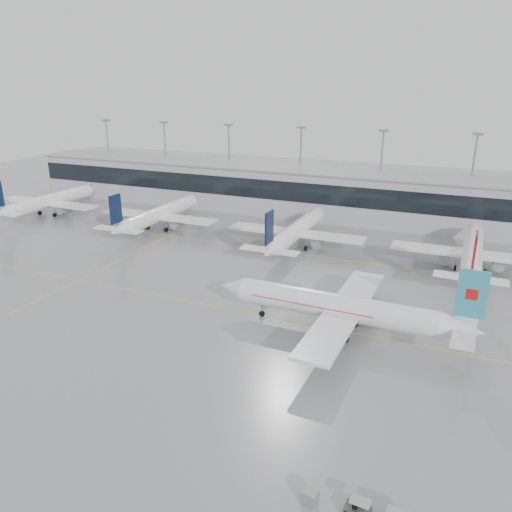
% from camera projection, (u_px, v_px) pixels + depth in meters
% --- Properties ---
extents(ground, '(320.00, 320.00, 0.00)m').
position_uv_depth(ground, '(226.00, 309.00, 79.05)').
color(ground, gray).
rests_on(ground, ground).
extents(taxi_line_main, '(120.00, 0.25, 0.01)m').
position_uv_depth(taxi_line_main, '(226.00, 309.00, 79.05)').
color(taxi_line_main, yellow).
rests_on(taxi_line_main, ground).
extents(taxi_line_north, '(120.00, 0.25, 0.01)m').
position_uv_depth(taxi_line_north, '(290.00, 252.00, 105.00)').
color(taxi_line_north, yellow).
rests_on(taxi_line_north, ground).
extents(taxi_line_cross, '(0.25, 60.00, 0.01)m').
position_uv_depth(taxi_line_cross, '(129.00, 255.00, 103.34)').
color(taxi_line_cross, yellow).
rests_on(taxi_line_cross, ground).
extents(terminal, '(180.00, 15.00, 12.00)m').
position_uv_depth(terminal, '(332.00, 195.00, 130.70)').
color(terminal, '#A5A5A9').
rests_on(terminal, ground).
extents(terminal_glass, '(180.00, 0.20, 5.00)m').
position_uv_depth(terminal_glass, '(324.00, 195.00, 123.67)').
color(terminal_glass, black).
rests_on(terminal_glass, ground).
extents(terminal_roof, '(182.00, 16.00, 0.40)m').
position_uv_depth(terminal_roof, '(333.00, 171.00, 128.65)').
color(terminal_roof, gray).
rests_on(terminal_roof, ground).
extents(light_masts, '(156.40, 1.00, 22.60)m').
position_uv_depth(light_masts, '(339.00, 163.00, 133.46)').
color(light_masts, gray).
rests_on(light_masts, ground).
extents(air_canada_jet, '(38.16, 30.96, 12.20)m').
position_uv_depth(air_canada_jet, '(343.00, 308.00, 70.22)').
color(air_canada_jet, white).
rests_on(air_canada_jet, ground).
extents(parked_jet_a, '(29.64, 36.96, 11.72)m').
position_uv_depth(parked_jet_a, '(49.00, 201.00, 133.36)').
color(parked_jet_a, white).
rests_on(parked_jet_a, ground).
extents(parked_jet_b, '(29.64, 36.96, 11.72)m').
position_uv_depth(parked_jet_b, '(159.00, 215.00, 120.16)').
color(parked_jet_b, white).
rests_on(parked_jet_b, ground).
extents(parked_jet_c, '(29.64, 36.96, 11.72)m').
position_uv_depth(parked_jet_c, '(296.00, 231.00, 106.97)').
color(parked_jet_c, white).
rests_on(parked_jet_c, ground).
extents(parked_jet_d, '(29.64, 36.96, 11.72)m').
position_uv_depth(parked_jet_d, '(472.00, 252.00, 93.77)').
color(parked_jet_d, white).
rests_on(parked_jet_d, ground).
extents(baggage_tug, '(3.24, 1.46, 1.56)m').
position_uv_depth(baggage_tug, '(358.00, 510.00, 41.25)').
color(baggage_tug, '#363A30').
rests_on(baggage_tug, ground).
extents(gse_unit, '(1.37, 1.30, 1.23)m').
position_uv_depth(gse_unit, '(310.00, 497.00, 42.45)').
color(gse_unit, gray).
rests_on(gse_unit, ground).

